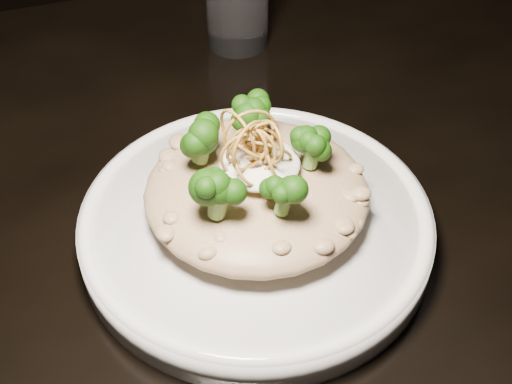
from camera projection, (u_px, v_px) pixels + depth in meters
table at (294, 242)px, 0.71m from camera, size 1.10×0.80×0.75m
plate at (256, 227)px, 0.59m from camera, size 0.29×0.29×0.03m
risotto at (256, 192)px, 0.57m from camera, size 0.18×0.18×0.04m
broccoli at (249, 152)px, 0.54m from camera, size 0.13×0.13×0.05m
cheese at (260, 164)px, 0.55m from camera, size 0.06×0.06×0.02m
shallots at (255, 139)px, 0.53m from camera, size 0.06×0.06×0.04m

